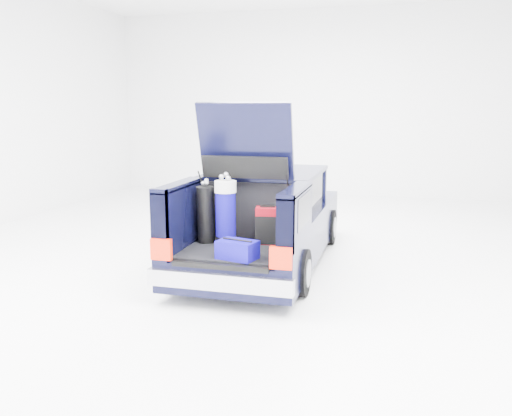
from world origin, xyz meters
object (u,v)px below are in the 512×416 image
(car, at_px, (266,219))
(red_suitcase, at_px, (268,226))
(blue_duffel, at_px, (237,250))
(blue_golf_bag, at_px, (226,212))
(black_golf_bag, at_px, (206,214))

(car, xyz_separation_m, red_suitcase, (0.32, -1.20, 0.17))
(blue_duffel, bearing_deg, blue_golf_bag, 132.81)
(red_suitcase, distance_m, black_golf_bag, 0.84)
(blue_duffel, bearing_deg, car, 107.93)
(car, bearing_deg, blue_golf_bag, -99.08)
(red_suitcase, height_order, black_golf_bag, black_golf_bag)
(black_golf_bag, relative_size, blue_golf_bag, 0.89)
(blue_duffel, bearing_deg, black_golf_bag, 148.06)
(red_suitcase, bearing_deg, car, 94.96)
(red_suitcase, bearing_deg, black_golf_bag, -179.95)
(red_suitcase, distance_m, blue_duffel, 0.84)
(blue_golf_bag, height_order, blue_duffel, blue_golf_bag)
(car, relative_size, black_golf_bag, 5.43)
(black_golf_bag, bearing_deg, red_suitcase, 21.31)
(black_golf_bag, xyz_separation_m, blue_duffel, (0.64, -0.66, -0.28))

